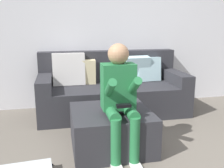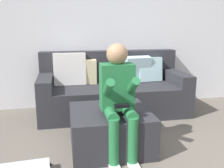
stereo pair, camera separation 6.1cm
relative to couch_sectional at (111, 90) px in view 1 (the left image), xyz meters
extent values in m
cube|color=silver|center=(0.29, 0.44, 0.86)|extent=(5.10, 0.10, 2.41)
cube|color=#2D2D33|center=(0.01, -0.08, -0.13)|extent=(2.16, 0.94, 0.43)
cube|color=#2D2D33|center=(0.01, 0.29, 0.33)|extent=(2.16, 0.21, 0.48)
cube|color=#2D2D33|center=(-0.97, -0.08, 0.18)|extent=(0.20, 0.94, 0.18)
cube|color=#2D2D33|center=(0.99, -0.08, 0.18)|extent=(0.20, 0.94, 0.18)
cube|color=white|center=(-0.62, 0.10, 0.33)|extent=(0.48, 0.19, 0.48)
cube|color=beige|center=(-0.41, 0.11, 0.27)|extent=(0.37, 0.17, 0.37)
cube|color=silver|center=(0.63, 0.11, 0.28)|extent=(0.39, 0.20, 0.39)
cube|color=silver|center=(0.43, 0.10, 0.29)|extent=(0.41, 0.23, 0.41)
cube|color=#2D2D33|center=(-0.24, -1.17, -0.13)|extent=(0.84, 0.81, 0.42)
cube|color=#26723F|center=(-0.19, -1.27, 0.37)|extent=(0.33, 0.20, 0.46)
sphere|color=tan|center=(-0.19, -1.27, 0.69)|extent=(0.21, 0.21, 0.21)
cylinder|color=#26723F|center=(-0.28, -1.43, 0.14)|extent=(0.11, 0.31, 0.11)
cylinder|color=#26723F|center=(-0.28, -1.58, -0.09)|extent=(0.10, 0.10, 0.45)
cube|color=white|center=(-0.28, -1.64, -0.33)|extent=(0.10, 0.22, 0.03)
cylinder|color=#26723F|center=(-0.31, -1.41, 0.37)|extent=(0.08, 0.37, 0.29)
cylinder|color=#26723F|center=(-0.10, -1.43, 0.14)|extent=(0.11, 0.31, 0.11)
cylinder|color=#26723F|center=(-0.10, -1.58, -0.09)|extent=(0.10, 0.10, 0.45)
cube|color=white|center=(-0.10, -1.64, -0.33)|extent=(0.10, 0.22, 0.03)
cylinder|color=#26723F|center=(-0.07, -1.41, 0.38)|extent=(0.08, 0.35, 0.28)
cube|color=black|center=(-0.19, -1.50, 0.24)|extent=(0.14, 0.06, 0.03)
cube|color=black|center=(-0.94, -1.49, -0.33)|extent=(0.16, 0.15, 0.02)
camera|label=1|loc=(-0.77, -3.75, 0.99)|focal=41.53mm
camera|label=2|loc=(-0.71, -3.76, 0.99)|focal=41.53mm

